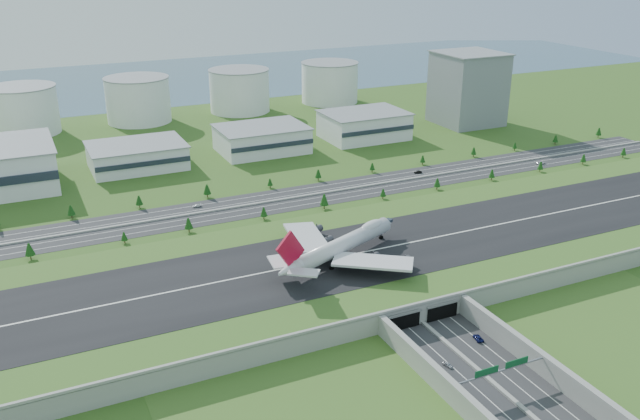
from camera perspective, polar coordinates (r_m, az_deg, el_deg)
name	(u,v)px	position (r m, az deg, el deg)	size (l,w,h in m)	color
ground	(360,270)	(300.57, 3.40, -5.04)	(1200.00, 1200.00, 0.00)	#385C1C
airfield_deck	(360,261)	(298.68, 3.43, -4.34)	(520.00, 100.00, 9.20)	gray
underpass_road	(509,388)	(229.16, 15.64, -14.24)	(38.80, 120.40, 8.00)	#28282B
sign_gantry_near	(501,371)	(229.80, 15.02, -12.98)	(38.70, 0.70, 9.80)	gray
north_expressway	(280,200)	(379.58, -3.40, 0.81)	(560.00, 36.00, 0.12)	#28282B
tree_row	(257,197)	(371.99, -5.32, 1.06)	(507.10, 48.70, 8.48)	#3D2819
hangar_mid_a	(137,156)	(449.41, -15.15, 4.42)	(58.00, 42.00, 15.00)	silver
hangar_mid_b	(262,139)	(469.88, -4.92, 5.96)	(58.00, 42.00, 17.00)	silver
hangar_mid_c	(364,125)	(501.69, 3.73, 7.12)	(58.00, 42.00, 19.00)	silver
office_tower	(468,89)	(552.64, 12.34, 9.94)	(46.00, 46.00, 55.00)	slate
fuel_tank_a	(23,111)	(557.90, -23.70, 7.68)	(50.00, 50.00, 35.00)	white
fuel_tank_b	(138,100)	(565.80, -15.06, 8.93)	(50.00, 50.00, 35.00)	white
fuel_tank_c	(240,91)	(586.05, -6.79, 9.93)	(50.00, 50.00, 35.00)	white
fuel_tank_d	(330,83)	(617.44, 0.82, 10.67)	(50.00, 50.00, 35.00)	white
bay_water	(142,82)	(739.40, -14.79, 10.42)	(1200.00, 260.00, 0.06)	#3B5B70
boeing_747	(341,245)	(288.29, 1.78, -3.00)	(71.31, 65.95, 23.45)	silver
car_0	(448,365)	(240.19, 10.72, -12.68)	(1.56, 3.89, 1.32)	silver
car_2	(478,338)	(256.63, 13.17, -10.44)	(2.44, 5.29, 1.47)	#0E1449
car_5	(418,172)	(428.19, 8.25, 3.18)	(1.67, 4.79, 1.58)	black
car_6	(541,163)	(464.58, 18.12, 3.80)	(2.78, 6.03, 1.67)	silver
car_7	(197,206)	(375.30, -10.35, 0.36)	(2.06, 5.07, 1.47)	white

